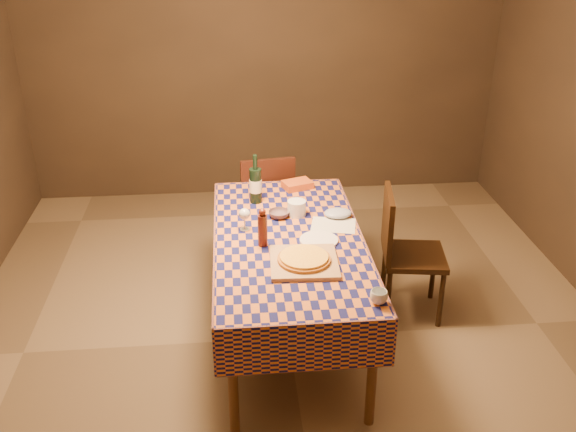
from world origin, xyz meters
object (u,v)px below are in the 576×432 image
Objects in this scene: bowl at (279,214)px; white_plate at (319,240)px; dining_table at (289,249)px; cutting_board at (304,262)px; pizza at (304,258)px; chair_far at (266,202)px; chair_right at (403,247)px; wine_bottle at (256,185)px.

bowl is 0.42m from white_plate.
cutting_board is at bearing -79.91° from dining_table.
pizza is 2.76× the size of bowl.
chair_far is at bearing 95.76° from cutting_board.
pizza is at bearing -79.91° from dining_table.
pizza is at bearing -114.78° from white_plate.
pizza is (0.06, -0.33, 0.12)m from dining_table.
chair_far is (-0.27, 1.14, -0.25)m from white_plate.
chair_right is (0.86, -0.05, -0.27)m from bowl.
wine_bottle reaches higher than chair_right.
pizza reaches higher than dining_table.
chair_far is (-0.14, 1.41, -0.29)m from pizza.
wine_bottle is 0.38× the size of chair_far.
dining_table is 13.21× the size of bowl.
pizza reaches higher than white_plate.
bowl is at bearing 98.59° from cutting_board.
cutting_board is 0.64m from bowl.
chair_right is at bearing 37.53° from pizza.
wine_bottle is at bearing 107.69° from dining_table.
bowl reaches higher than dining_table.
chair_right is (0.82, 0.26, -0.17)m from dining_table.
chair_far reaches higher than pizza.
chair_far is 1.00× the size of chair_right.
chair_far is 1.22m from chair_right.
wine_bottle is 0.38× the size of chair_right.
wine_bottle is (-0.24, 0.89, 0.09)m from pizza.
chair_far is (0.10, 0.52, -0.38)m from wine_bottle.
chair_far is at bearing 95.76° from pizza.
cutting_board is at bearing -142.47° from chair_right.
dining_table is at bearing 162.44° from white_plate.
chair_right is (1.00, -0.31, -0.38)m from wine_bottle.
white_plate is (0.22, -0.36, -0.01)m from bowl.
pizza is at bearing -97.13° from cutting_board.
chair_far is (-0.05, 0.78, -0.27)m from bowl.
dining_table is 0.32m from bowl.
white_plate is at bearing -76.78° from chair_far.
white_plate is at bearing -59.67° from wine_bottle.
cutting_board is at bearing -75.06° from wine_bottle.
wine_bottle reaches higher than chair_far.
cutting_board is 0.30m from white_plate.
wine_bottle is (-0.14, 0.26, 0.11)m from bowl.
chair_right is (0.76, 0.58, -0.29)m from pizza.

